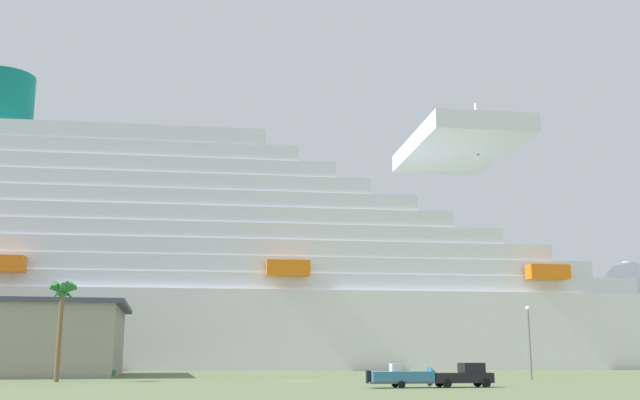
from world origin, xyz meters
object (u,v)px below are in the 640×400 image
Objects in this scene: pickup_truck at (464,376)px; parked_car_green_wagon at (96,372)px; cruise_ship at (144,278)px; small_boat_on_trailer at (408,377)px; street_lamp at (529,332)px; palm_tree at (62,299)px.

pickup_truck is 1.18× the size of parked_car_green_wagon.
pickup_truck is (31.26, -88.48, -17.09)m from cruise_ship.
small_boat_on_trailer is 27.28m from street_lamp.
street_lamp reaches higher than parked_car_green_wagon.
palm_tree is at bearing -105.55° from parked_car_green_wagon.
small_boat_on_trailer is at bearing -73.66° from cruise_ship.
parked_car_green_wagon is (3.21, 11.54, -8.16)m from palm_tree.
street_lamp reaches higher than pickup_truck.
pickup_truck reaches higher than small_boat_on_trailer.
palm_tree is at bearing -96.00° from cruise_ship.
palm_tree is 14.49m from parked_car_green_wagon.
small_boat_on_trailer is (-5.34, 0.07, -0.08)m from pickup_truck.
cruise_ship is 58.51m from parked_car_green_wagon.
parked_car_green_wagon is at bearing -93.97° from cruise_ship.
small_boat_on_trailer reaches higher than parked_car_green_wagon.
small_boat_on_trailer is 0.73× the size of palm_tree.
parked_car_green_wagon is at bearing 132.38° from small_boat_on_trailer.
cruise_ship is 86.48m from street_lamp.
cruise_ship is 46.14× the size of pickup_truck.
street_lamp is (15.63, 16.91, 4.53)m from pickup_truck.
pickup_truck is at bearing -0.74° from small_boat_on_trailer.
street_lamp is 53.38m from parked_car_green_wagon.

